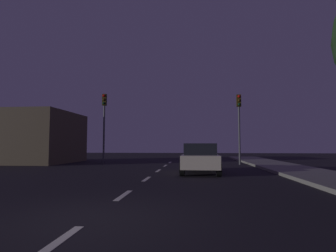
{
  "coord_description": "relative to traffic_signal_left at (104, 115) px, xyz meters",
  "views": [
    {
      "loc": [
        1.99,
        -5.08,
        1.41
      ],
      "look_at": [
        0.15,
        14.49,
        2.82
      ],
      "focal_mm": 29.15,
      "sensor_mm": 36.0,
      "label": 1
    }
  ],
  "objects": [
    {
      "name": "lane_stripe_nearest",
      "position": [
        4.94,
        -16.65,
        -3.77
      ],
      "size": [
        0.16,
        1.6,
        0.01
      ],
      "primitive_type": "cube",
      "color": "silver",
      "rests_on": "ground_plane"
    },
    {
      "name": "traffic_signal_right",
      "position": [
        10.31,
        -0.0,
        -0.14
      ],
      "size": [
        0.32,
        0.38,
        5.2
      ],
      "color": "#4C4C51",
      "rests_on": "ground_plane"
    },
    {
      "name": "traffic_signal_left",
      "position": [
        0.0,
        0.0,
        0.0
      ],
      "size": [
        0.32,
        0.38,
        5.43
      ],
      "color": "#4C4C51",
      "rests_on": "ground_plane"
    },
    {
      "name": "lane_stripe_fifth",
      "position": [
        4.94,
        -1.45,
        -3.77
      ],
      "size": [
        0.16,
        1.6,
        0.01
      ],
      "primitive_type": "cube",
      "color": "silver",
      "rests_on": "ground_plane"
    },
    {
      "name": "lane_stripe_second",
      "position": [
        4.94,
        -12.85,
        -3.77
      ],
      "size": [
        0.16,
        1.6,
        0.01
      ],
      "primitive_type": "cube",
      "color": "silver",
      "rests_on": "ground_plane"
    },
    {
      "name": "lane_stripe_third",
      "position": [
        4.94,
        -9.05,
        -3.77
      ],
      "size": [
        0.16,
        1.6,
        0.01
      ],
      "primitive_type": "cube",
      "color": "silver",
      "rests_on": "ground_plane"
    },
    {
      "name": "car_stopped_ahead",
      "position": [
        7.26,
        -6.41,
        -3.01
      ],
      "size": [
        1.97,
        4.1,
        1.51
      ],
      "color": "beige",
      "rests_on": "ground_plane"
    },
    {
      "name": "lane_stripe_sixth",
      "position": [
        4.94,
        2.35,
        -3.77
      ],
      "size": [
        0.16,
        1.6,
        0.01
      ],
      "primitive_type": "cube",
      "color": "silver",
      "rests_on": "ground_plane"
    },
    {
      "name": "lane_stripe_fourth",
      "position": [
        4.94,
        -5.25,
        -3.77
      ],
      "size": [
        0.16,
        1.6,
        0.01
      ],
      "primitive_type": "cube",
      "color": "silver",
      "rests_on": "ground_plane"
    },
    {
      "name": "ground_plane",
      "position": [
        4.94,
        -8.45,
        -3.77
      ],
      "size": [
        80.0,
        80.0,
        0.0
      ],
      "primitive_type": "plane",
      "color": "black"
    },
    {
      "name": "storefront_left",
      "position": [
        -5.87,
        0.9,
        -1.7
      ],
      "size": [
        5.63,
        6.76,
        4.15
      ],
      "primitive_type": "cube",
      "color": "brown",
      "rests_on": "ground_plane"
    },
    {
      "name": "sidewalk_curb_right",
      "position": [
        12.44,
        -8.45,
        -3.7
      ],
      "size": [
        3.0,
        40.0,
        0.15
      ],
      "primitive_type": "cube",
      "color": "gray",
      "rests_on": "ground_plane"
    }
  ]
}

